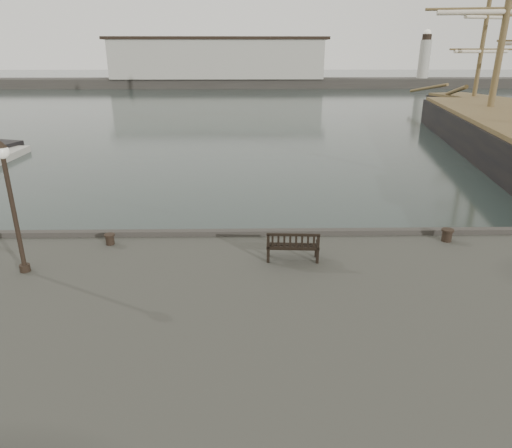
{
  "coord_description": "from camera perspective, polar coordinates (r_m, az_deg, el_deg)",
  "views": [
    {
      "loc": [
        -1.33,
        -15.08,
        7.63
      ],
      "look_at": [
        -1.08,
        -0.5,
        2.1
      ],
      "focal_mm": 32.0,
      "sensor_mm": 36.0,
      "label": 1
    }
  ],
  "objects": [
    {
      "name": "bollard_left",
      "position": [
        16.03,
        -17.8,
        -1.83
      ],
      "size": [
        0.4,
        0.4,
        0.37
      ],
      "primitive_type": "cylinder",
      "rotation": [
        0.0,
        0.0,
        -0.17
      ],
      "color": "black",
      "rests_on": "quay"
    },
    {
      "name": "bench",
      "position": [
        14.14,
        4.59,
        -3.4
      ],
      "size": [
        1.64,
        0.65,
        0.92
      ],
      "rotation": [
        0.0,
        0.0,
        -0.06
      ],
      "color": "black",
      "rests_on": "quay"
    },
    {
      "name": "ground",
      "position": [
        16.95,
        3.63,
        -6.03
      ],
      "size": [
        400.0,
        400.0,
        0.0
      ],
      "primitive_type": "plane",
      "color": "black",
      "rests_on": "ground"
    },
    {
      "name": "breakwater",
      "position": [
        107.18,
        -2.88,
        18.96
      ],
      "size": [
        140.0,
        9.5,
        12.2
      ],
      "color": "#383530",
      "rests_on": "ground"
    },
    {
      "name": "lamp_post",
      "position": [
        14.32,
        -28.43,
        3.71
      ],
      "size": [
        0.39,
        0.39,
        3.87
      ],
      "rotation": [
        0.0,
        0.0,
        -0.09
      ],
      "color": "black",
      "rests_on": "quay"
    },
    {
      "name": "bollard_right",
      "position": [
        16.82,
        22.77,
        -1.3
      ],
      "size": [
        0.49,
        0.49,
        0.43
      ],
      "primitive_type": "cylinder",
      "rotation": [
        0.0,
        0.0,
        -0.21
      ],
      "color": "black",
      "rests_on": "quay"
    }
  ]
}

